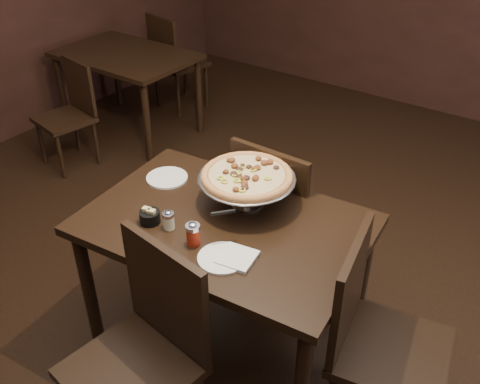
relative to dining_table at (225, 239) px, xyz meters
The scene contains 16 objects.
room 0.71m from the dining_table, 62.93° to the left, with size 6.04×7.04×2.84m.
dining_table is the anchor object (origin of this frame).
background_table 2.68m from the dining_table, 145.51° to the left, with size 1.17×0.78×0.73m.
pizza_stand 0.31m from the dining_table, 89.63° to the left, with size 0.46×0.46×0.19m.
parmesan_shaker 0.30m from the dining_table, 132.52° to the right, with size 0.05×0.05×0.09m.
pepper_flake_shaker 0.26m from the dining_table, 93.44° to the right, with size 0.06×0.06×0.11m.
packet_caddy 0.37m from the dining_table, 143.22° to the right, with size 0.09×0.09×0.07m.
napkin_stack 0.30m from the dining_table, 42.49° to the right, with size 0.15×0.15×0.02m, color white.
plate_left 0.49m from the dining_table, 165.33° to the left, with size 0.21×0.21×0.01m, color white.
plate_near 0.29m from the dining_table, 55.54° to the right, with size 0.21×0.21×0.01m, color white.
serving_spatula 0.29m from the dining_table, 55.31° to the right, with size 0.14×0.14×0.02m.
chair_far 0.55m from the dining_table, 91.64° to the left, with size 0.47×0.47×0.99m.
chair_near 0.63m from the dining_table, 85.82° to the right, with size 0.53×0.53×1.00m.
chair_side 0.79m from the dining_table, ahead, with size 0.54×0.54×0.98m.
bg_chair_far 3.08m from the dining_table, 136.08° to the left, with size 0.51×0.51×0.92m.
bg_chair_near 2.34m from the dining_table, 158.92° to the left, with size 0.46×0.46×0.85m.
Camera 1 is at (1.21, -1.65, 2.27)m, focal length 40.00 mm.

